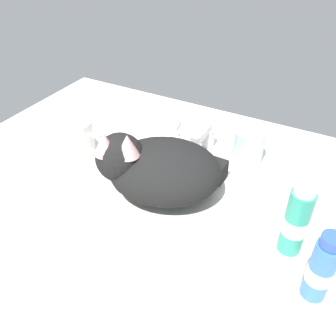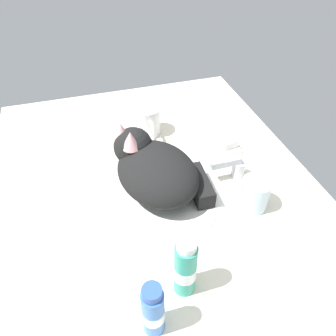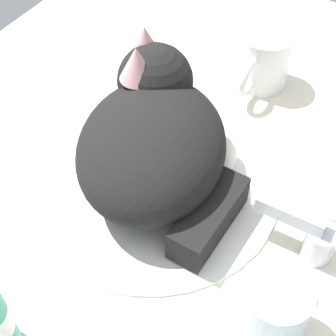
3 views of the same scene
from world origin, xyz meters
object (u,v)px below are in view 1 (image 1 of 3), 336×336
(coffee_mug, at_px, (78,138))
(soap_bar, at_px, (168,122))
(rinse_cup, at_px, (249,146))
(mouthwash_bottle, at_px, (321,269))
(faucet, at_px, (206,138))
(toothpaste_bottle, at_px, (296,221))
(cat, at_px, (157,168))

(coffee_mug, relative_size, soap_bar, 2.02)
(rinse_cup, bearing_deg, mouthwash_bottle, -55.15)
(faucet, xyz_separation_m, soap_bar, (-0.12, 0.03, -0.00))
(rinse_cup, relative_size, toothpaste_bottle, 0.53)
(coffee_mug, relative_size, rinse_cup, 1.55)
(cat, distance_m, mouthwash_bottle, 0.35)
(mouthwash_bottle, bearing_deg, toothpaste_bottle, 126.47)
(rinse_cup, height_order, toothpaste_bottle, toothpaste_bottle)
(cat, xyz_separation_m, rinse_cup, (0.12, 0.21, -0.03))
(rinse_cup, xyz_separation_m, toothpaste_bottle, (0.15, -0.23, 0.03))
(coffee_mug, relative_size, mouthwash_bottle, 0.94)
(faucet, xyz_separation_m, cat, (-0.01, -0.21, 0.04))
(cat, height_order, toothpaste_bottle, cat)
(faucet, height_order, soap_bar, faucet)
(faucet, distance_m, coffee_mug, 0.31)
(cat, xyz_separation_m, soap_bar, (-0.11, 0.25, -0.05))
(coffee_mug, distance_m, soap_bar, 0.24)
(rinse_cup, relative_size, soap_bar, 1.30)
(faucet, xyz_separation_m, rinse_cup, (0.11, -0.00, 0.01))
(cat, distance_m, coffee_mug, 0.25)
(faucet, bearing_deg, soap_bar, 165.68)
(rinse_cup, relative_size, mouthwash_bottle, 0.61)
(toothpaste_bottle, bearing_deg, rinse_cup, 124.29)
(faucet, relative_size, mouthwash_bottle, 1.12)
(cat, height_order, coffee_mug, cat)
(rinse_cup, bearing_deg, coffee_mug, -155.46)
(coffee_mug, bearing_deg, soap_bar, 56.19)
(rinse_cup, height_order, soap_bar, rinse_cup)
(mouthwash_bottle, bearing_deg, faucet, 136.38)
(faucet, xyz_separation_m, coffee_mug, (-0.26, -0.17, 0.02))
(faucet, distance_m, mouthwash_bottle, 0.44)
(soap_bar, bearing_deg, coffee_mug, -123.81)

